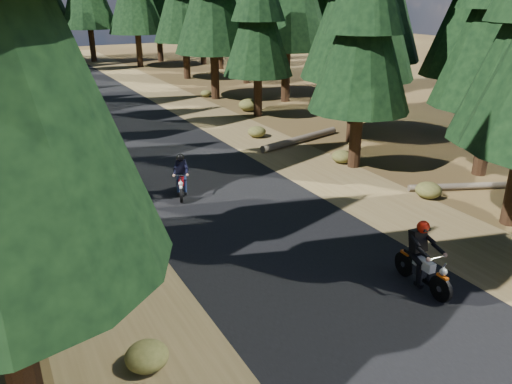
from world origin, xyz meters
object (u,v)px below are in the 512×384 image
log_far (460,186)px  rider_lead (423,267)px  rider_follow (182,183)px  log_near (300,139)px

log_far → rider_lead: bearing=-122.9°
rider_lead → rider_follow: (-2.88, 8.01, -0.06)m
log_near → rider_lead: bearing=-124.6°
log_far → rider_lead: 7.11m
log_near → rider_lead: rider_lead is taller
log_near → log_far: log_near is taller
log_near → rider_follow: 8.02m
log_near → log_far: 7.86m
log_far → rider_follow: (-8.79, 4.09, 0.37)m
log_far → rider_follow: 9.70m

